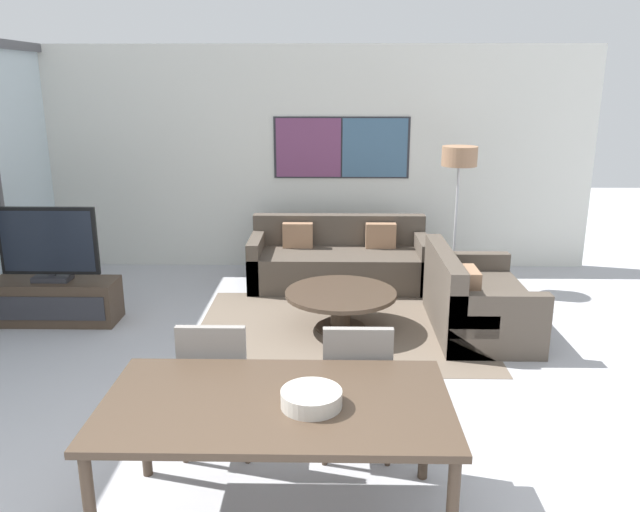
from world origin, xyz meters
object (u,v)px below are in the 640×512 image
(sofa_main, at_px, (339,262))
(coffee_table, at_px, (341,301))
(television, at_px, (49,245))
(dining_chair_left, at_px, (217,380))
(dining_chair_centre, at_px, (356,382))
(dining_table, at_px, (277,412))
(tv_console, at_px, (55,301))
(fruit_bowl, at_px, (311,397))
(floor_lamp, at_px, (459,165))
(sofa_side, at_px, (472,304))

(sofa_main, height_order, coffee_table, sofa_main)
(television, bearing_deg, dining_chair_left, -47.98)
(dining_chair_left, bearing_deg, coffee_table, 68.87)
(dining_chair_centre, bearing_deg, dining_table, -123.48)
(dining_table, bearing_deg, sofa_main, 84.94)
(tv_console, relative_size, television, 1.28)
(tv_console, xyz_separation_m, fruit_bowl, (2.68, -3.02, 0.59))
(sofa_main, height_order, dining_table, sofa_main)
(dining_table, bearing_deg, television, 130.13)
(sofa_main, distance_m, dining_chair_centre, 3.60)
(tv_console, relative_size, floor_lamp, 0.75)
(dining_table, bearing_deg, floor_lamp, 67.48)
(television, height_order, floor_lamp, floor_lamp)
(dining_table, xyz_separation_m, fruit_bowl, (0.18, -0.06, 0.12))
(coffee_table, bearing_deg, dining_table, -97.64)
(television, distance_m, dining_table, 3.88)
(tv_console, relative_size, sofa_side, 0.85)
(dining_chair_centre, height_order, fruit_bowl, dining_chair_centre)
(television, distance_m, fruit_bowl, 4.04)
(sofa_side, height_order, fruit_bowl, fruit_bowl)
(floor_lamp, bearing_deg, dining_table, -112.52)
(tv_console, relative_size, dining_chair_centre, 1.34)
(sofa_side, height_order, dining_chair_centre, dining_chair_centre)
(dining_chair_left, distance_m, fruit_bowl, 1.02)
(sofa_main, height_order, floor_lamp, floor_lamp)
(tv_console, xyz_separation_m, sofa_side, (4.16, -0.14, 0.05))
(tv_console, bearing_deg, dining_chair_centre, -37.86)
(television, xyz_separation_m, floor_lamp, (4.22, 1.18, 0.64))
(sofa_side, bearing_deg, television, 88.11)
(sofa_main, xyz_separation_m, dining_chair_left, (-0.82, -3.58, 0.25))
(television, bearing_deg, floor_lamp, 15.67)
(tv_console, bearing_deg, television, 90.00)
(television, bearing_deg, coffee_table, -2.92)
(television, bearing_deg, dining_table, -49.87)
(television, bearing_deg, sofa_main, 24.37)
(television, distance_m, coffee_table, 2.93)
(sofa_main, height_order, dining_chair_left, dining_chair_left)
(tv_console, bearing_deg, fruit_bowl, -48.40)
(sofa_main, height_order, fruit_bowl, fruit_bowl)
(floor_lamp, bearing_deg, coffee_table, -135.26)
(tv_console, distance_m, coffee_table, 2.88)
(dining_chair_left, height_order, floor_lamp, floor_lamp)
(fruit_bowl, relative_size, floor_lamp, 0.19)
(sofa_main, xyz_separation_m, floor_lamp, (1.34, -0.12, 1.18))
(sofa_main, xyz_separation_m, sofa_side, (1.28, -1.44, -0.00))
(sofa_side, xyz_separation_m, dining_chair_left, (-2.10, -2.14, 0.25))
(television, bearing_deg, dining_chair_centre, -37.87)
(dining_table, distance_m, dining_chair_centre, 0.83)
(coffee_table, distance_m, dining_table, 2.87)
(television, distance_m, sofa_main, 3.20)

